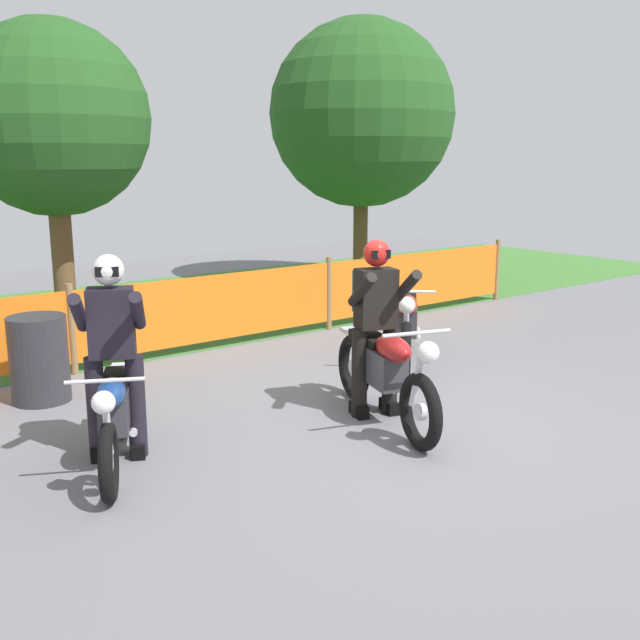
% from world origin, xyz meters
% --- Properties ---
extents(ground, '(24.00, 24.00, 0.02)m').
position_xyz_m(ground, '(0.00, 0.00, -0.01)').
color(ground, slate).
extents(grass_verge, '(24.00, 5.70, 0.01)m').
position_xyz_m(grass_verge, '(0.00, 6.15, 0.01)').
color(grass_verge, '#427A33').
rests_on(grass_verge, ground).
extents(barrier_fence, '(11.25, 0.08, 1.05)m').
position_xyz_m(barrier_fence, '(0.00, 3.30, 0.54)').
color(barrier_fence, olive).
rests_on(barrier_fence, ground).
extents(tree_near_left, '(2.46, 2.46, 4.14)m').
position_xyz_m(tree_near_left, '(-1.38, 4.85, 2.89)').
color(tree_near_left, brown).
rests_on(tree_near_left, ground).
extents(tree_near_right, '(3.49, 3.49, 4.98)m').
position_xyz_m(tree_near_right, '(4.85, 6.07, 3.22)').
color(tree_near_right, brown).
rests_on(tree_near_right, ground).
extents(motorcycle_lead, '(0.88, 2.06, 1.01)m').
position_xyz_m(motorcycle_lead, '(-0.13, -0.03, 0.49)').
color(motorcycle_lead, black).
rests_on(motorcycle_lead, ground).
extents(motorcycle_trailing, '(1.56, 1.58, 1.00)m').
position_xyz_m(motorcycle_trailing, '(1.48, 1.33, 0.48)').
color(motorcycle_trailing, black).
rests_on(motorcycle_trailing, ground).
extents(motorcycle_third, '(0.98, 1.73, 0.89)m').
position_xyz_m(motorcycle_third, '(-2.52, 0.52, 0.43)').
color(motorcycle_third, black).
rests_on(motorcycle_third, ground).
extents(rider_lead, '(0.66, 0.77, 1.69)m').
position_xyz_m(rider_lead, '(-0.06, 0.19, 0.95)').
color(rider_lead, black).
rests_on(rider_lead, ground).
extents(rider_third, '(0.70, 0.78, 1.69)m').
position_xyz_m(rider_third, '(-2.43, 0.71, 0.95)').
color(rider_third, black).
rests_on(rider_third, ground).
extents(oil_drum, '(0.58, 0.58, 0.88)m').
position_xyz_m(oil_drum, '(-2.47, 2.56, 0.44)').
color(oil_drum, '#2D2D33').
rests_on(oil_drum, ground).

